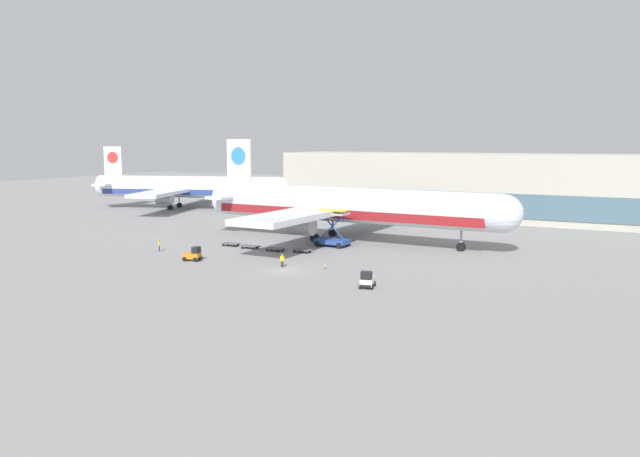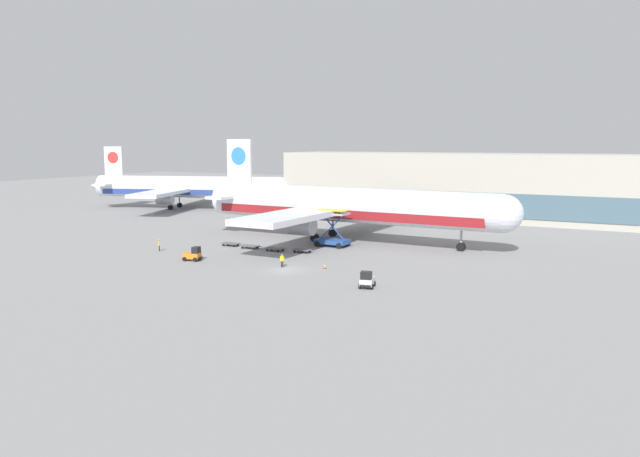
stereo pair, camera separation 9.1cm
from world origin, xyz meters
The scene contains 14 objects.
ground_plane centered at (0.00, 0.00, 0.00)m, with size 400.00×400.00×0.00m, color gray.
terminal_building centered at (9.16, 67.93, 6.99)m, with size 90.00×18.20×14.00m.
airplane_main centered at (-4.38, 25.51, 5.84)m, with size 58.09×48.20×17.00m.
airplane_distant centered at (-60.18, 52.62, 5.27)m, with size 50.72×43.45×15.35m.
scissor_lift_loader centered at (-3.11, 19.58, 2.20)m, with size 5.28×3.49×5.86m.
baggage_tug_foreground centered at (-14.96, -0.34, 0.88)m, with size 2.70×2.10×2.00m.
baggage_tug_mid centered at (13.15, -4.07, 0.88)m, with size 2.11×2.70×2.00m.
baggage_dolly_lead centered at (-17.63, 12.28, 0.39)m, with size 3.71×1.53×0.48m.
baggage_dolly_second centered at (-13.55, 11.69, 0.39)m, with size 3.71×1.53×0.48m.
baggage_dolly_third centered at (-8.89, 11.58, 0.39)m, with size 3.71×1.53×0.48m.
baggage_dolly_trail centered at (-4.58, 12.40, 0.39)m, with size 3.71×1.53×0.48m.
ground_crew_near centered at (-1.52, 1.51, 1.04)m, with size 0.56×0.29×1.76m.
ground_crew_far centered at (-24.47, 3.31, 1.07)m, with size 0.43×0.43×1.80m.
traffic_cone_near centered at (3.83, 3.49, 0.30)m, with size 0.40×0.40×0.62m.
Camera 1 is at (40.73, -68.14, 16.56)m, focal length 35.00 mm.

